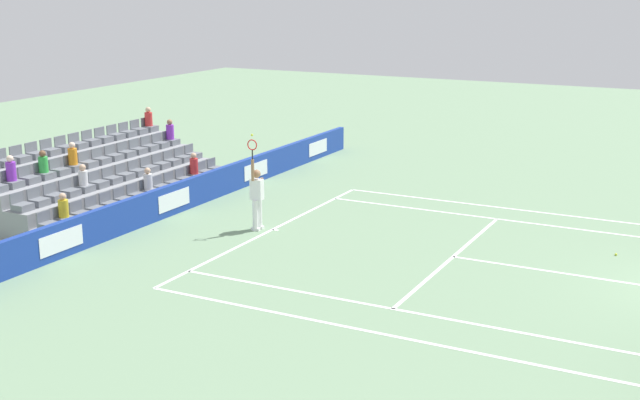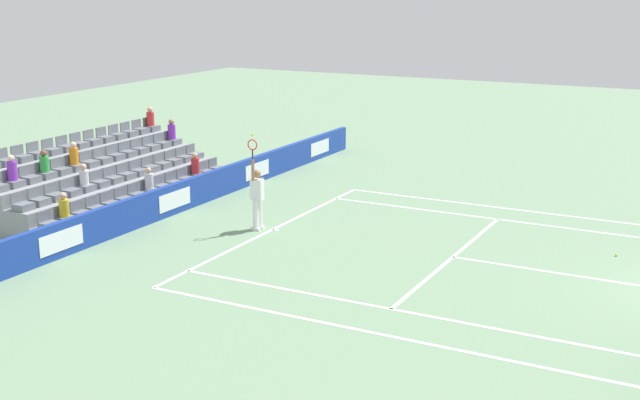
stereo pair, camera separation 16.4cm
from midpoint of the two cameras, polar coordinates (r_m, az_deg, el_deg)
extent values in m
cube|color=white|center=(24.65, -3.02, -1.99)|extent=(10.97, 0.10, 0.01)
cube|color=white|center=(22.46, 9.15, -3.81)|extent=(8.23, 0.10, 0.01)
cube|color=white|center=(21.73, 17.18, -4.92)|extent=(0.10, 6.40, 0.01)
cube|color=white|center=(18.67, 6.37, -7.55)|extent=(0.10, 11.89, 0.01)
cube|color=white|center=(26.13, 13.01, -1.40)|extent=(0.10, 11.89, 0.01)
cube|color=white|center=(17.49, 4.70, -9.06)|extent=(0.10, 11.89, 0.01)
cube|color=white|center=(27.41, 13.76, -0.70)|extent=(0.10, 11.89, 0.01)
cube|color=white|center=(24.60, -2.82, -2.02)|extent=(0.10, 0.20, 0.01)
cube|color=#193899|center=(26.49, -9.76, 0.04)|extent=(24.06, 0.20, 0.95)
cube|color=white|center=(34.37, 0.14, 3.56)|extent=(1.54, 0.01, 0.53)
cube|color=white|center=(30.28, -4.08, 2.03)|extent=(1.54, 0.01, 0.53)
cube|color=white|center=(26.42, -9.57, 0.02)|extent=(1.54, 0.01, 0.53)
cube|color=white|center=(22.94, -16.82, -2.64)|extent=(1.54, 0.01, 0.53)
cylinder|color=white|center=(24.68, -3.90, -0.91)|extent=(0.16, 0.16, 0.90)
cylinder|color=white|center=(24.47, -4.17, -1.04)|extent=(0.16, 0.16, 0.90)
cube|color=white|center=(24.79, -3.89, -1.82)|extent=(0.13, 0.27, 0.08)
cube|color=white|center=(24.59, -4.16, -1.96)|extent=(0.13, 0.27, 0.08)
cube|color=white|center=(24.39, -4.07, 0.73)|extent=(0.24, 0.37, 0.60)
sphere|color=#9E7251|center=(24.28, -4.09, 1.78)|extent=(0.24, 0.24, 0.24)
cylinder|color=#9E7251|center=(24.06, -4.35, 2.02)|extent=(0.09, 0.09, 0.62)
cylinder|color=#9E7251|center=(24.54, -3.72, 0.87)|extent=(0.09, 0.09, 0.56)
cylinder|color=black|center=(23.97, -4.37, 3.07)|extent=(0.04, 0.04, 0.28)
torus|color=red|center=(23.92, -4.38, 3.73)|extent=(0.04, 0.31, 0.31)
sphere|color=#D1E533|center=(23.87, -4.40, 4.39)|extent=(0.07, 0.07, 0.07)
cube|color=gray|center=(27.21, -11.54, -0.24)|extent=(8.68, 0.95, 0.42)
cube|color=slate|center=(30.26, -6.77, 2.04)|extent=(0.48, 0.44, 0.20)
cube|color=slate|center=(30.32, -7.10, 2.54)|extent=(0.48, 0.04, 0.30)
cube|color=slate|center=(29.77, -7.45, 1.81)|extent=(0.48, 0.44, 0.20)
cube|color=slate|center=(29.83, -7.78, 2.32)|extent=(0.48, 0.04, 0.30)
cube|color=slate|center=(29.28, -8.14, 1.57)|extent=(0.48, 0.44, 0.20)
cube|color=slate|center=(29.34, -8.48, 2.09)|extent=(0.48, 0.04, 0.30)
cube|color=slate|center=(28.79, -8.86, 1.33)|extent=(0.48, 0.44, 0.20)
cube|color=slate|center=(28.85, -9.20, 1.85)|extent=(0.48, 0.04, 0.30)
cube|color=slate|center=(28.31, -9.60, 1.07)|extent=(0.48, 0.44, 0.20)
cube|color=slate|center=(28.37, -9.94, 1.61)|extent=(0.48, 0.04, 0.30)
cube|color=slate|center=(27.83, -10.37, 0.81)|extent=(0.48, 0.44, 0.20)
cube|color=slate|center=(27.90, -10.72, 1.35)|extent=(0.48, 0.04, 0.30)
cube|color=slate|center=(27.36, -11.16, 0.54)|extent=(0.48, 0.44, 0.20)
cube|color=slate|center=(27.43, -11.52, 1.09)|extent=(0.48, 0.04, 0.30)
cube|color=slate|center=(26.90, -11.99, 0.25)|extent=(0.48, 0.44, 0.20)
cube|color=slate|center=(26.97, -12.34, 0.82)|extent=(0.48, 0.04, 0.30)
cube|color=slate|center=(26.44, -12.84, -0.04)|extent=(0.48, 0.44, 0.20)
cube|color=slate|center=(26.51, -13.20, 0.54)|extent=(0.48, 0.04, 0.30)
cube|color=slate|center=(25.99, -13.72, -0.34)|extent=(0.48, 0.44, 0.20)
cube|color=slate|center=(26.06, -14.08, 0.24)|extent=(0.48, 0.04, 0.30)
cube|color=slate|center=(25.55, -14.63, -0.65)|extent=(0.48, 0.44, 0.20)
cube|color=slate|center=(25.62, -14.99, -0.06)|extent=(0.48, 0.04, 0.30)
cube|color=slate|center=(25.11, -15.57, -0.98)|extent=(0.48, 0.44, 0.20)
cube|color=slate|center=(25.18, -15.94, -0.37)|extent=(0.48, 0.04, 0.30)
cube|color=slate|center=(24.68, -16.55, -1.31)|extent=(0.48, 0.44, 0.20)
cube|color=slate|center=(24.76, -16.92, -0.69)|extent=(0.48, 0.04, 0.30)
cube|color=slate|center=(24.26, -17.56, -1.66)|extent=(0.48, 0.44, 0.20)
cube|color=slate|center=(24.34, -17.94, -1.03)|extent=(0.48, 0.04, 0.30)
cube|color=gray|center=(27.75, -13.08, 0.42)|extent=(8.68, 0.95, 0.84)
cube|color=slate|center=(30.72, -8.26, 2.98)|extent=(0.48, 0.44, 0.20)
cube|color=slate|center=(30.79, -8.58, 3.46)|extent=(0.48, 0.04, 0.30)
cube|color=slate|center=(30.23, -8.95, 2.76)|extent=(0.48, 0.44, 0.20)
cube|color=slate|center=(30.30, -9.27, 3.26)|extent=(0.48, 0.04, 0.30)
cube|color=slate|center=(29.74, -9.66, 2.55)|extent=(0.48, 0.44, 0.20)
cube|color=slate|center=(29.82, -9.98, 3.05)|extent=(0.48, 0.04, 0.30)
cube|color=slate|center=(29.27, -10.39, 2.32)|extent=(0.48, 0.44, 0.20)
cube|color=slate|center=(29.34, -10.72, 2.83)|extent=(0.48, 0.04, 0.30)
cube|color=slate|center=(28.79, -11.15, 2.08)|extent=(0.48, 0.44, 0.20)
cube|color=slate|center=(28.87, -11.48, 2.61)|extent=(0.48, 0.04, 0.30)
cube|color=slate|center=(28.33, -11.93, 1.84)|extent=(0.48, 0.44, 0.20)
cube|color=slate|center=(28.40, -12.26, 2.37)|extent=(0.48, 0.04, 0.30)
cube|color=slate|center=(27.86, -12.73, 1.59)|extent=(0.48, 0.44, 0.20)
cube|color=slate|center=(27.94, -13.07, 2.13)|extent=(0.48, 0.04, 0.30)
cube|color=slate|center=(27.41, -13.57, 1.33)|extent=(0.48, 0.44, 0.20)
cube|color=slate|center=(27.49, -13.91, 1.88)|extent=(0.48, 0.04, 0.30)
cube|color=slate|center=(26.96, -14.43, 1.06)|extent=(0.48, 0.44, 0.20)
cube|color=slate|center=(27.04, -14.78, 1.62)|extent=(0.48, 0.04, 0.30)
cube|color=slate|center=(26.52, -15.32, 0.78)|extent=(0.48, 0.44, 0.20)
cube|color=slate|center=(26.60, -15.67, 1.35)|extent=(0.48, 0.04, 0.30)
cube|color=slate|center=(26.08, -16.24, 0.50)|extent=(0.48, 0.44, 0.20)
cube|color=slate|center=(26.16, -16.59, 1.08)|extent=(0.48, 0.04, 0.30)
cube|color=slate|center=(25.66, -17.19, 0.20)|extent=(0.48, 0.44, 0.20)
cube|color=slate|center=(25.74, -17.54, 0.79)|extent=(0.48, 0.04, 0.30)
cube|color=slate|center=(25.24, -18.17, -0.11)|extent=(0.48, 0.44, 0.20)
cube|color=slate|center=(25.32, -18.53, 0.49)|extent=(0.48, 0.04, 0.30)
cube|color=slate|center=(24.83, -19.18, -0.43)|extent=(0.48, 0.44, 0.20)
cube|color=slate|center=(24.91, -19.55, 0.18)|extent=(0.48, 0.04, 0.30)
cube|color=gray|center=(28.32, -14.57, 1.04)|extent=(8.68, 0.95, 1.26)
cube|color=slate|center=(31.20, -9.71, 3.88)|extent=(0.48, 0.44, 0.20)
cube|color=slate|center=(31.27, -10.02, 4.36)|extent=(0.48, 0.04, 0.30)
cube|color=slate|center=(30.72, -10.41, 3.69)|extent=(0.48, 0.44, 0.20)
cube|color=slate|center=(30.79, -10.72, 4.17)|extent=(0.48, 0.04, 0.30)
cube|color=slate|center=(30.24, -11.13, 3.48)|extent=(0.48, 0.44, 0.20)
cube|color=slate|center=(30.32, -11.45, 3.98)|extent=(0.48, 0.04, 0.30)
cube|color=slate|center=(29.77, -11.87, 3.28)|extent=(0.48, 0.44, 0.20)
cube|color=slate|center=(29.85, -12.19, 3.78)|extent=(0.48, 0.04, 0.30)
cube|color=slate|center=(29.31, -12.64, 3.06)|extent=(0.48, 0.44, 0.20)
cube|color=slate|center=(29.39, -12.96, 3.57)|extent=(0.48, 0.04, 0.30)
cube|color=slate|center=(28.85, -13.43, 2.84)|extent=(0.48, 0.44, 0.20)
cube|color=slate|center=(28.93, -13.76, 3.35)|extent=(0.48, 0.04, 0.30)
cube|color=slate|center=(28.39, -14.25, 2.60)|extent=(0.48, 0.44, 0.20)
cube|color=slate|center=(28.48, -14.58, 3.13)|extent=(0.48, 0.04, 0.30)
cube|color=slate|center=(27.95, -15.09, 2.37)|extent=(0.48, 0.44, 0.20)
cube|color=slate|center=(28.03, -15.42, 2.90)|extent=(0.48, 0.04, 0.30)
cube|color=slate|center=(27.51, -15.96, 2.12)|extent=(0.48, 0.44, 0.20)
cube|color=slate|center=(27.59, -16.29, 2.66)|extent=(0.48, 0.04, 0.30)
cube|color=slate|center=(27.07, -16.85, 1.86)|extent=(0.48, 0.44, 0.20)
cube|color=slate|center=(27.16, -17.19, 2.42)|extent=(0.48, 0.04, 0.30)
cube|color=slate|center=(26.65, -17.78, 1.60)|extent=(0.48, 0.44, 0.20)
cube|color=slate|center=(26.74, -18.12, 2.16)|extent=(0.48, 0.04, 0.30)
cube|color=slate|center=(26.23, -18.73, 1.32)|extent=(0.48, 0.44, 0.20)
cube|color=slate|center=(26.32, -19.08, 1.90)|extent=(0.48, 0.04, 0.30)
cube|color=slate|center=(25.82, -19.72, 1.04)|extent=(0.48, 0.44, 0.20)
cube|color=slate|center=(25.91, -20.07, 1.62)|extent=(0.48, 0.04, 0.30)
cube|color=gray|center=(28.91, -16.00, 1.64)|extent=(8.68, 0.95, 1.68)
cube|color=slate|center=(31.71, -11.11, 4.76)|extent=(0.48, 0.44, 0.20)
cube|color=slate|center=(31.79, -11.42, 5.22)|extent=(0.48, 0.04, 0.30)
cube|color=slate|center=(31.23, -11.82, 4.58)|extent=(0.48, 0.44, 0.20)
cube|color=slate|center=(31.32, -12.13, 5.05)|extent=(0.48, 0.04, 0.30)
cube|color=slate|center=(30.76, -12.55, 4.39)|extent=(0.48, 0.44, 0.20)
cube|color=slate|center=(30.85, -12.86, 4.87)|extent=(0.48, 0.04, 0.30)
cube|color=slate|center=(30.30, -13.31, 4.20)|extent=(0.48, 0.44, 0.20)
cube|color=slate|center=(30.39, -13.62, 4.69)|extent=(0.48, 0.04, 0.30)
cube|color=slate|center=(29.85, -14.08, 4.00)|extent=(0.48, 0.44, 0.20)
cube|color=slate|center=(29.93, -14.40, 4.50)|extent=(0.48, 0.04, 0.30)
cube|color=slate|center=(29.39, -14.88, 3.79)|extent=(0.48, 0.44, 0.20)
cube|color=slate|center=(29.49, -15.20, 4.30)|extent=(0.48, 0.04, 0.30)
cube|color=slate|center=(28.95, -15.70, 3.58)|extent=(0.48, 0.44, 0.20)
cube|color=slate|center=(29.04, -16.03, 4.09)|extent=(0.48, 0.04, 0.30)
cube|color=slate|center=(28.51, -16.55, 3.36)|extent=(0.48, 0.44, 0.20)
cube|color=slate|center=(28.61, -16.88, 3.88)|extent=(0.48, 0.04, 0.30)
cube|color=slate|center=(28.08, -17.43, 3.13)|extent=(0.48, 0.44, 0.20)
cube|color=slate|center=(28.18, -17.75, 3.66)|extent=(0.48, 0.04, 0.30)
cube|color=slate|center=(27.66, -18.33, 2.89)|extent=(0.48, 0.44, 0.20)
cube|color=slate|center=(27.75, -18.66, 3.43)|extent=(0.48, 0.04, 0.30)
cube|color=slate|center=(27.24, -19.26, 2.65)|extent=(0.48, 0.44, 0.20)
cube|color=slate|center=(27.34, -19.59, 3.20)|extent=(0.48, 0.04, 0.30)
cube|color=slate|center=(26.83, -20.21, 2.40)|extent=(0.48, 0.44, 0.20)
cube|color=slate|center=(26.93, -20.55, 2.95)|extent=(0.48, 0.04, 0.30)
cylinder|color=white|center=(26.48, -15.44, 1.47)|extent=(0.28, 0.28, 0.44)
sphere|color=#D3A884|center=(26.41, -15.49, 2.14)|extent=(0.20, 0.20, 0.20)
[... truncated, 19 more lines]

